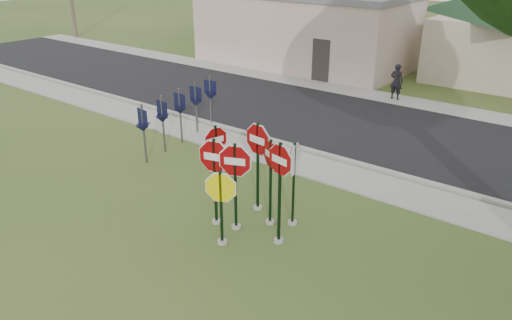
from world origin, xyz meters
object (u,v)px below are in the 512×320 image
Objects in this scene: pedestrian at (396,82)px; stop_sign_center at (235,175)px; stop_sign_left at (215,169)px; stop_sign_yellow at (221,200)px.

stop_sign_center is at bearing 96.00° from pedestrian.
stop_sign_center is 0.99× the size of stop_sign_left.
stop_sign_center is 0.57m from stop_sign_left.
stop_sign_yellow is 0.82× the size of stop_sign_left.
stop_sign_left is at bearing 140.09° from stop_sign_yellow.
stop_sign_left reaches higher than stop_sign_center.
pedestrian is (-0.98, 13.26, -0.63)m from stop_sign_left.
stop_sign_center is 1.20× the size of stop_sign_yellow.
stop_sign_center reaches higher than pedestrian.
stop_sign_center is at bearing 104.18° from stop_sign_yellow.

